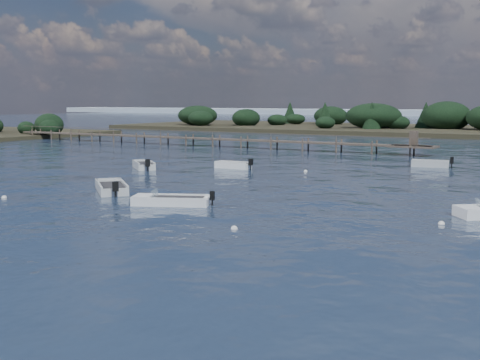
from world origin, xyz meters
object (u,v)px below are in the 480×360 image
Objects in this scene: tender_far_grey at (144,167)px; jetty at (216,139)px; dinghy_mid_grey at (111,189)px; tender_far_white at (233,166)px; dinghy_mid_white_a at (171,202)px; tender_far_grey_b at (430,165)px.

jetty is (-8.48, 25.08, 0.80)m from tender_far_grey.
dinghy_mid_grey is 0.07× the size of jetty.
dinghy_mid_white_a is (6.67, -18.00, -0.03)m from tender_far_white.
tender_far_white is at bearing 110.32° from dinghy_mid_white_a.
jetty reaches higher than dinghy_mid_grey.
dinghy_mid_white_a is (6.48, -2.09, -0.03)m from dinghy_mid_grey.
tender_far_grey_b is 29.89m from dinghy_mid_grey.
jetty reaches higher than dinghy_mid_white_a.
tender_far_grey_b is at bearing 73.80° from dinghy_mid_white_a.
tender_far_grey_b is 1.00× the size of tender_far_grey.
dinghy_mid_white_a is at bearing -17.88° from dinghy_mid_grey.
tender_far_grey_b reaches higher than dinghy_mid_white_a.
tender_far_white reaches higher than dinghy_mid_white_a.
tender_far_white is at bearing 90.68° from dinghy_mid_grey.
tender_far_grey is 19.28m from dinghy_mid_white_a.
dinghy_mid_white_a is (13.42, -13.84, -0.04)m from tender_far_grey.
jetty is at bearing 112.72° from dinghy_mid_grey.
tender_far_white is 25.88m from jetty.
jetty reaches higher than tender_far_grey_b.
tender_far_grey reaches higher than tender_far_white.
tender_far_grey is 0.06× the size of jetty.
tender_far_white is (-14.84, -10.13, -0.00)m from tender_far_grey_b.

